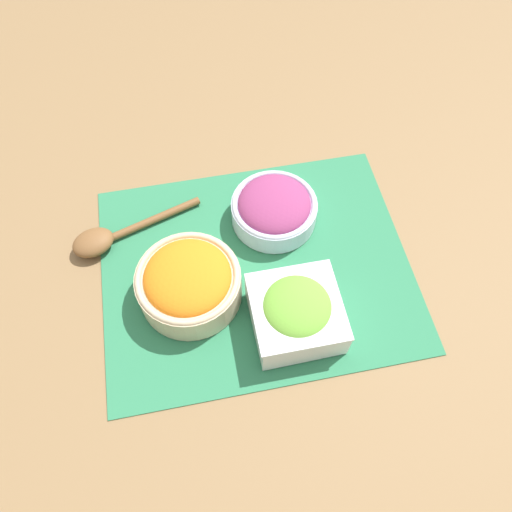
{
  "coord_description": "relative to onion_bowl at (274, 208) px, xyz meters",
  "views": [
    {
      "loc": [
        0.07,
        0.36,
        0.66
      ],
      "look_at": [
        0.0,
        0.0,
        0.03
      ],
      "focal_mm": 35.0,
      "sensor_mm": 36.0,
      "label": 1
    }
  ],
  "objects": [
    {
      "name": "onion_bowl",
      "position": [
        0.0,
        0.0,
        0.0
      ],
      "size": [
        0.13,
        0.13,
        0.06
      ],
      "color": "silver",
      "rests_on": "placemat"
    },
    {
      "name": "lettuce_bowl",
      "position": [
        0.01,
        0.18,
        0.01
      ],
      "size": [
        0.12,
        0.12,
        0.07
      ],
      "color": "white",
      "rests_on": "placemat"
    },
    {
      "name": "carrot_bowl",
      "position": [
        0.15,
        0.11,
        0.01
      ],
      "size": [
        0.15,
        0.15,
        0.07
      ],
      "color": "beige",
      "rests_on": "placemat"
    },
    {
      "name": "ground_plane",
      "position": [
        0.04,
        0.08,
        -0.03
      ],
      "size": [
        3.0,
        3.0,
        0.0
      ],
      "primitive_type": "plane",
      "color": "olive"
    },
    {
      "name": "placemat",
      "position": [
        0.04,
        0.08,
        -0.03
      ],
      "size": [
        0.46,
        0.37,
        0.0
      ],
      "color": "#2D7A51",
      "rests_on": "ground_plane"
    },
    {
      "name": "wooden_spoon",
      "position": [
        0.26,
        -0.01,
        -0.02
      ],
      "size": [
        0.21,
        0.09,
        0.03
      ],
      "color": "brown",
      "rests_on": "placemat"
    }
  ]
}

